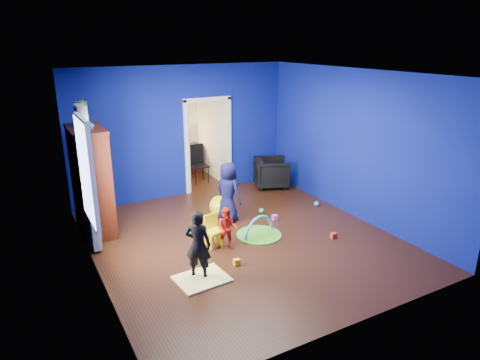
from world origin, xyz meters
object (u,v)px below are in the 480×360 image
tv_armoire (91,181)px  folding_chair (199,165)px  armchair (272,173)px  child_black (198,245)px  hopper_ball (220,206)px  study_desk (185,159)px  vase (88,124)px  kid_chair (214,233)px  crt_tv (93,179)px  child_navy (228,192)px  play_mat (259,235)px  toddler_red (227,229)px

tv_armoire → folding_chair: bearing=30.6°
armchair → folding_chair: (-1.41, 1.11, 0.11)m
child_black → hopper_ball: (1.31, 1.92, -0.31)m
study_desk → folding_chair: size_ratio=0.96×
child_black → tv_armoire: 2.66m
hopper_ball → vase: bearing=175.4°
kid_chair → vase: bearing=131.1°
armchair → tv_armoire: size_ratio=0.40×
vase → crt_tv: 1.09m
vase → armchair: bearing=11.5°
study_desk → tv_armoire: bearing=-137.0°
child_navy → crt_tv: crt_tv is taller
child_black → child_navy: (1.36, 1.67, 0.06)m
armchair → child_black: size_ratio=0.73×
hopper_ball → play_mat: (0.23, -1.14, -0.21)m
tv_armoire → folding_chair: 3.31m
kid_chair → child_black: bearing=-139.3°
vase → crt_tv: size_ratio=0.30×
toddler_red → play_mat: 0.84m
crt_tv → folding_chair: bearing=30.9°
armchair → tv_armoire: 4.31m
child_black → crt_tv: bearing=-28.2°
tv_armoire → kid_chair: (1.67, -1.60, -0.73)m
armchair → kid_chair: armchair is taller
crt_tv → kid_chair: 2.41m
child_black → study_desk: (1.79, 5.03, -0.16)m
vase → hopper_ball: bearing=-4.6°
armchair → tv_armoire: (-4.23, -0.56, 0.63)m
hopper_ball → toddler_red: bearing=-111.5°
child_navy → folding_chair: child_navy is taller
child_black → vase: vase is taller
vase → study_desk: bearing=46.1°
toddler_red → play_mat: bearing=47.0°
vase → tv_armoire: bearing=90.0°
child_navy → crt_tv: bearing=52.8°
vase → study_desk: vase is taller
toddler_red → kid_chair: bearing=160.3°
toddler_red → study_desk: size_ratio=0.85×
hopper_ball → study_desk: (0.48, 3.11, 0.16)m
kid_chair → play_mat: bearing=-12.3°
toddler_red → crt_tv: 2.61m
armchair → folding_chair: bearing=74.0°
hopper_ball → study_desk: 3.15m
kid_chair → toddler_red: bearing=-64.1°
child_navy → tv_armoire: tv_armoire is taller
folding_chair → hopper_ball: bearing=-102.7°
child_navy → toddler_red: bearing=132.2°
toddler_red → vase: (-1.82, 1.50, 1.69)m
armchair → kid_chair: (-2.56, -2.16, -0.10)m
child_navy → study_desk: size_ratio=1.34×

